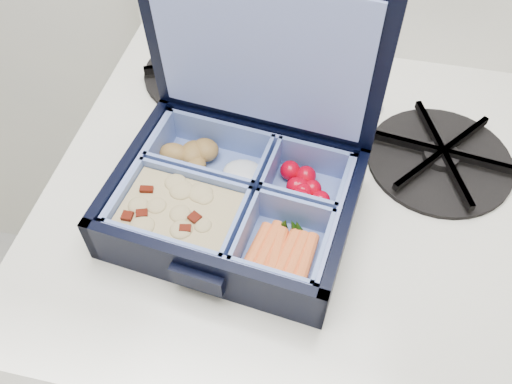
% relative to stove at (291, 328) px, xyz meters
% --- Properties ---
extents(stove, '(0.59, 0.59, 0.89)m').
position_rel_stove_xyz_m(stove, '(0.00, 0.00, 0.00)').
color(stove, white).
rests_on(stove, floor).
extents(bento_box, '(0.27, 0.22, 0.06)m').
position_rel_stove_xyz_m(bento_box, '(-0.07, -0.08, 0.47)').
color(bento_box, black).
rests_on(bento_box, stove).
extents(burner_grate, '(0.19, 0.19, 0.02)m').
position_rel_stove_xyz_m(burner_grate, '(0.15, 0.05, 0.46)').
color(burner_grate, black).
rests_on(burner_grate, stove).
extents(burner_grate_rear, '(0.23, 0.23, 0.02)m').
position_rel_stove_xyz_m(burner_grate_rear, '(-0.17, 0.14, 0.45)').
color(burner_grate_rear, black).
rests_on(burner_grate_rear, stove).
extents(fork, '(0.08, 0.17, 0.01)m').
position_rel_stove_xyz_m(fork, '(0.03, 0.04, 0.45)').
color(fork, silver).
rests_on(fork, stove).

